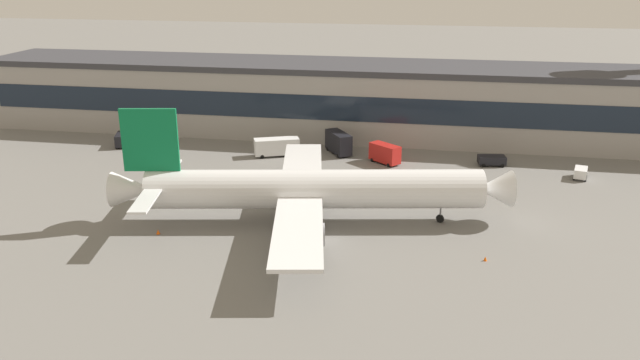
% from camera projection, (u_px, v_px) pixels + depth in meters
% --- Properties ---
extents(ground_plane, '(600.00, 600.00, 0.00)m').
position_uv_depth(ground_plane, '(324.00, 241.00, 83.87)').
color(ground_plane, slate).
extents(terminal_building, '(165.61, 19.79, 14.94)m').
position_uv_depth(terminal_building, '(369.00, 100.00, 132.75)').
color(terminal_building, '#9E9993').
rests_on(terminal_building, ground_plane).
extents(airliner, '(55.62, 47.73, 16.48)m').
position_uv_depth(airliner, '(308.00, 189.00, 88.07)').
color(airliner, white).
rests_on(airliner, ground_plane).
extents(catering_truck, '(6.06, 7.47, 4.15)m').
position_uv_depth(catering_truck, '(339.00, 142.00, 120.84)').
color(catering_truck, black).
rests_on(catering_truck, ground_plane).
extents(pushback_tractor, '(5.13, 3.28, 1.75)m').
position_uv_depth(pushback_tractor, '(492.00, 160.00, 114.37)').
color(pushback_tractor, black).
rests_on(pushback_tractor, ground_plane).
extents(stair_truck, '(6.15, 5.69, 3.55)m').
position_uv_depth(stair_truck, '(385.00, 153.00, 115.14)').
color(stair_truck, red).
rests_on(stair_truck, ground_plane).
extents(crew_van, '(3.73, 5.63, 2.55)m').
position_uv_depth(crew_van, '(122.00, 139.00, 126.01)').
color(crew_van, black).
rests_on(crew_van, ground_plane).
extents(baggage_tug, '(2.82, 3.98, 1.85)m').
position_uv_depth(baggage_tug, '(581.00, 172.00, 107.46)').
color(baggage_tug, white).
rests_on(baggage_tug, ground_plane).
extents(fuel_truck, '(8.84, 5.76, 3.35)m').
position_uv_depth(fuel_truck, '(278.00, 146.00, 119.82)').
color(fuel_truck, white).
rests_on(fuel_truck, ground_plane).
extents(traffic_cone_0, '(0.44, 0.44, 0.55)m').
position_uv_depth(traffic_cone_0, '(485.00, 259.00, 78.19)').
color(traffic_cone_0, '#F2590C').
rests_on(traffic_cone_0, ground_plane).
extents(traffic_cone_1, '(0.52, 0.52, 0.65)m').
position_uv_depth(traffic_cone_1, '(158.00, 232.00, 85.83)').
color(traffic_cone_1, '#F2590C').
rests_on(traffic_cone_1, ground_plane).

